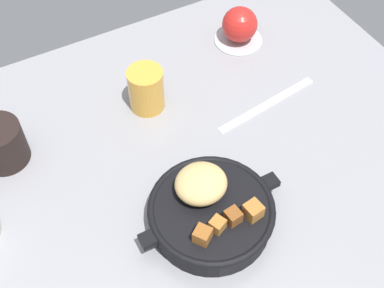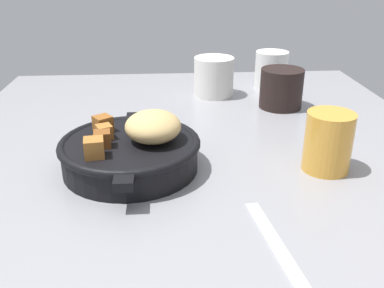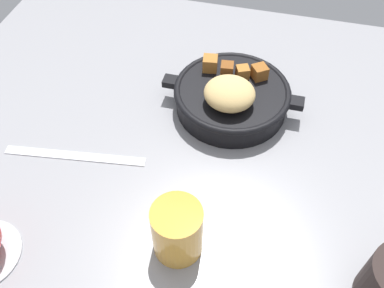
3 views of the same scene
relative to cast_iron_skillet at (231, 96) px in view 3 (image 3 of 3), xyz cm
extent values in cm
cube|color=gray|center=(-0.06, 9.58, -4.29)|extent=(105.81, 82.81, 2.40)
cylinder|color=black|center=(-0.02, -0.31, -0.92)|extent=(19.11, 19.11, 4.34)
torus|color=black|center=(-0.02, -0.31, 0.90)|extent=(19.93, 19.93, 1.20)
cube|color=black|center=(10.75, -0.31, 0.60)|extent=(2.64, 2.40, 1.20)
cube|color=black|center=(-10.79, -0.31, 0.60)|extent=(2.64, 2.40, 1.20)
ellipsoid|color=tan|center=(0.04, 3.06, 3.34)|extent=(8.29, 7.81, 4.20)
cube|color=#A86B2D|center=(-1.09, -3.84, 2.26)|extent=(2.72, 2.68, 2.02)
cube|color=#A86B2D|center=(4.75, -4.44, 2.49)|extent=(2.82, 2.82, 2.49)
cube|color=#935623|center=(-3.91, -4.36, 2.42)|extent=(3.27, 3.26, 2.34)
cube|color=brown|center=(1.63, -3.78, 2.35)|extent=(2.40, 2.44, 2.21)
cube|color=silver|center=(21.99, 16.55, -2.91)|extent=(22.80, 4.59, 0.36)
cylinder|color=gold|center=(1.93, 27.41, 1.16)|extent=(6.66, 6.66, 8.51)
camera|label=1|loc=(-22.24, -35.00, 69.04)|focal=47.95mm
camera|label=2|loc=(55.51, 4.74, 25.36)|focal=40.28mm
camera|label=3|loc=(-6.12, 51.61, 49.21)|focal=38.93mm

